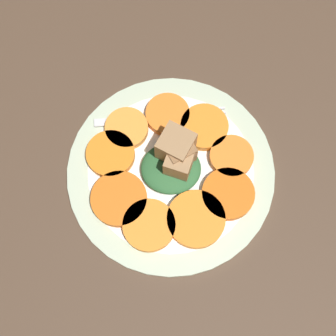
% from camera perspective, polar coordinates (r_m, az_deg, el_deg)
% --- Properties ---
extents(table_slab, '(1.20, 1.20, 0.02)m').
position_cam_1_polar(table_slab, '(0.66, -0.00, -0.85)').
color(table_slab, '#4C3828').
rests_on(table_slab, ground).
extents(plate, '(0.28, 0.28, 0.01)m').
position_cam_1_polar(plate, '(0.64, -0.00, -0.44)').
color(plate, beige).
rests_on(plate, table_slab).
extents(carrot_slice_0, '(0.07, 0.07, 0.01)m').
position_cam_1_polar(carrot_slice_0, '(0.65, 4.09, 5.00)').
color(carrot_slice_0, orange).
rests_on(carrot_slice_0, plate).
extents(carrot_slice_1, '(0.06, 0.06, 0.01)m').
position_cam_1_polar(carrot_slice_1, '(0.66, -0.40, 6.55)').
color(carrot_slice_1, orange).
rests_on(carrot_slice_1, plate).
extents(carrot_slice_2, '(0.06, 0.06, 0.01)m').
position_cam_1_polar(carrot_slice_2, '(0.65, -5.40, 4.82)').
color(carrot_slice_2, orange).
rests_on(carrot_slice_2, plate).
extents(carrot_slice_3, '(0.07, 0.07, 0.01)m').
position_cam_1_polar(carrot_slice_3, '(0.64, -7.36, 1.69)').
color(carrot_slice_3, orange).
rests_on(carrot_slice_3, plate).
extents(carrot_slice_4, '(0.07, 0.07, 0.01)m').
position_cam_1_polar(carrot_slice_4, '(0.62, -6.35, -3.75)').
color(carrot_slice_4, orange).
rests_on(carrot_slice_4, plate).
extents(carrot_slice_5, '(0.07, 0.07, 0.01)m').
position_cam_1_polar(carrot_slice_5, '(0.61, -2.69, -7.00)').
color(carrot_slice_5, orange).
rests_on(carrot_slice_5, plate).
extents(carrot_slice_6, '(0.08, 0.08, 0.01)m').
position_cam_1_polar(carrot_slice_6, '(0.61, 3.06, -6.24)').
color(carrot_slice_6, orange).
rests_on(carrot_slice_6, plate).
extents(carrot_slice_7, '(0.07, 0.07, 0.01)m').
position_cam_1_polar(carrot_slice_7, '(0.62, 6.96, -3.16)').
color(carrot_slice_7, orange).
rests_on(carrot_slice_7, plate).
extents(carrot_slice_8, '(0.06, 0.06, 0.01)m').
position_cam_1_polar(carrot_slice_8, '(0.64, 7.38, 1.38)').
color(carrot_slice_8, orange).
rests_on(carrot_slice_8, plate).
extents(center_pile, '(0.08, 0.09, 0.06)m').
position_cam_1_polar(center_pile, '(0.62, 0.46, 1.19)').
color(center_pile, '#2D6033').
rests_on(center_pile, plate).
extents(fork, '(0.19, 0.03, 0.00)m').
position_cam_1_polar(fork, '(0.66, -0.88, 6.05)').
color(fork, silver).
rests_on(fork, plate).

